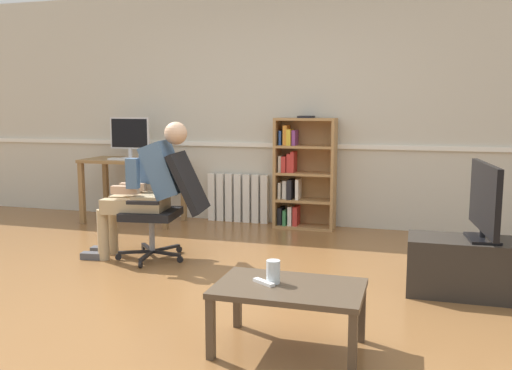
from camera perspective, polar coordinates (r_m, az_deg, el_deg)
The scene contains 15 objects.
ground_plane at distance 4.04m, azimuth -5.56°, elevation -11.44°, with size 18.00×18.00×0.00m, color brown.
back_wall at distance 6.34m, azimuth 3.33°, elevation 8.06°, with size 12.00×0.13×2.70m.
computer_desk at distance 6.55m, azimuth -12.79°, elevation 1.63°, with size 1.14×0.59×0.76m.
imac_monitor at distance 6.62m, azimuth -13.10°, elevation 5.15°, with size 0.51×0.14×0.48m.
keyboard at distance 6.43m, azimuth -13.65°, elevation 2.65°, with size 0.37×0.12×0.02m, color white.
computer_mouse at distance 6.31m, azimuth -11.43°, elevation 2.68°, with size 0.06×0.10×0.03m, color white.
bookshelf at distance 6.14m, azimuth 4.70°, elevation 1.13°, with size 0.68×0.29×1.26m.
radiator at distance 6.48m, azimuth -1.89°, elevation -1.36°, with size 0.74×0.08×0.57m.
office_chair at distance 4.88m, azimuth -9.21°, elevation -1.76°, with size 0.82×0.63×0.97m.
person_seated at distance 4.92m, azimuth -11.37°, elevation -0.18°, with size 0.98×0.44×1.23m.
tv_stand at distance 4.27m, azimuth 22.46°, elevation -8.05°, with size 1.02×0.41×0.42m.
tv_screen at distance 4.16m, azimuth 22.84°, elevation -1.49°, with size 0.23×0.79×0.55m.
coffee_table at distance 3.08m, azimuth 3.49°, elevation -11.30°, with size 0.82×0.52×0.37m.
drinking_glass at distance 3.08m, azimuth 1.82°, elevation -9.07°, with size 0.08×0.08×0.13m, color silver.
spare_remote at distance 3.08m, azimuth 0.83°, elevation -10.16°, with size 0.04×0.15×0.02m, color white.
Camera 1 is at (1.44, -3.53, 1.35)m, focal length 38.16 mm.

